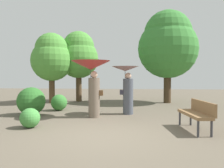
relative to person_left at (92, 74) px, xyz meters
name	(u,v)px	position (x,y,z in m)	size (l,w,h in m)	color
ground_plane	(101,136)	(0.70, -2.51, -1.59)	(40.00, 40.00, 0.00)	brown
person_left	(92,74)	(0.00, 0.00, 0.00)	(1.44, 1.44, 2.08)	#6B5B4C
person_right	(127,83)	(1.26, 0.78, -0.34)	(1.07, 1.07, 1.90)	#474C56
park_bench	(197,112)	(3.29, -1.73, -1.08)	(0.68, 1.55, 0.83)	#38383D
tree_near_left	(79,55)	(-1.69, 4.95, 1.16)	(2.33, 2.33, 4.15)	#4C3823
tree_near_right	(168,44)	(3.45, 4.67, 1.70)	(3.31, 3.31, 5.17)	#42301E
tree_mid_left	(52,57)	(-2.98, 3.97, 0.96)	(2.26, 2.26, 3.90)	#4C3823
bush_path_left	(30,118)	(-1.51, -1.84, -1.30)	(0.58, 0.58, 0.58)	#428C3D
bush_path_right	(59,102)	(-1.72, 1.43, -1.24)	(0.71, 0.71, 0.71)	#387F33
bush_behind_bench	(31,101)	(-2.44, 0.25, -1.05)	(1.08, 1.08, 1.08)	#2D6B28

